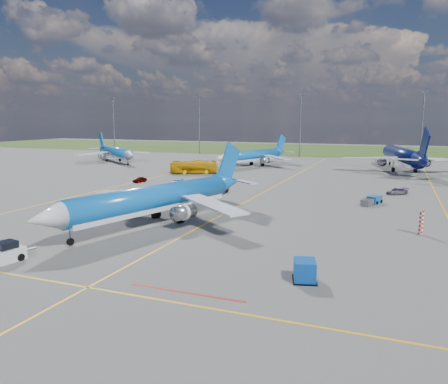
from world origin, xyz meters
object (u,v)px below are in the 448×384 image
at_px(main_airliner, 154,224).
at_px(pushback_tug, 2,254).
at_px(uld_container, 305,270).
at_px(baggage_tug_w, 372,201).
at_px(bg_jet_nw, 116,162).
at_px(baggage_tug_c, 177,182).
at_px(bg_jet_n, 401,171).
at_px(service_car_a, 140,180).
at_px(apron_bus, 194,167).
at_px(bg_jet_nnw, 252,166).
at_px(warning_post, 421,222).
at_px(service_car_b, 217,188).
at_px(service_car_c, 397,191).

height_order(main_airliner, pushback_tug, main_airliner).
bearing_deg(uld_container, baggage_tug_w, 69.68).
height_order(bg_jet_nw, baggage_tug_c, bg_jet_nw).
height_order(bg_jet_n, service_car_a, bg_jet_n).
distance_m(main_airliner, apron_bus, 53.69).
distance_m(bg_jet_nw, pushback_tug, 100.04).
relative_size(bg_jet_n, baggage_tug_w, 7.93).
distance_m(pushback_tug, uld_container, 28.53).
bearing_deg(bg_jet_nnw, warning_post, -36.66).
relative_size(bg_jet_n, service_car_a, 12.93).
bearing_deg(bg_jet_n, service_car_b, 43.74).
distance_m(apron_bus, baggage_tug_c, 18.84).
bearing_deg(bg_jet_n, main_airliner, 55.62).
distance_m(uld_container, service_car_a, 63.71).
bearing_deg(bg_jet_n, uld_container, 72.24).
relative_size(bg_jet_n, baggage_tug_c, 9.95).
xyz_separation_m(uld_container, apron_bus, (-40.68, 63.40, 0.76)).
height_order(uld_container, baggage_tug_c, uld_container).
distance_m(warning_post, uld_container, 22.24).
bearing_deg(uld_container, apron_bus, 107.52).
distance_m(uld_container, service_car_c, 49.59).
relative_size(bg_jet_nnw, baggage_tug_c, 7.51).
relative_size(bg_jet_n, uld_container, 19.66).
relative_size(service_car_c, baggage_tug_w, 0.72).
xyz_separation_m(warning_post, main_airliner, (-32.18, -6.95, -1.50)).
bearing_deg(apron_bus, bg_jet_nnw, -45.19).
bearing_deg(bg_jet_nw, service_car_b, -92.04).
relative_size(warning_post, service_car_c, 0.75).
distance_m(warning_post, service_car_b, 39.86).
bearing_deg(uld_container, warning_post, 48.51).
xyz_separation_m(bg_jet_nw, bg_jet_nnw, (44.38, 4.50, 0.00)).
xyz_separation_m(bg_jet_nw, pushback_tug, (48.95, -87.24, 0.79)).
relative_size(bg_jet_nnw, main_airliner, 0.90).
bearing_deg(uld_container, main_airliner, 134.66).
height_order(uld_container, baggage_tug_w, uld_container).
distance_m(warning_post, main_airliner, 32.96).
bearing_deg(baggage_tug_w, uld_container, -75.53).
bearing_deg(apron_bus, pushback_tug, 165.31).
bearing_deg(baggage_tug_c, service_car_a, 176.73).
distance_m(baggage_tug_w, baggage_tug_c, 39.99).
bearing_deg(baggage_tug_c, bg_jet_nw, 134.76).
distance_m(service_car_a, baggage_tug_c, 9.08).
bearing_deg(baggage_tug_w, pushback_tug, -105.98).
relative_size(baggage_tug_w, baggage_tug_c, 1.26).
distance_m(bg_jet_n, uld_container, 89.36).
distance_m(bg_jet_n, apron_bus, 55.10).
height_order(baggage_tug_w, baggage_tug_c, baggage_tug_w).
bearing_deg(service_car_c, bg_jet_n, 141.82).
bearing_deg(baggage_tug_c, pushback_tug, -84.98).
xyz_separation_m(uld_container, service_car_b, (-24.61, 39.92, -0.18)).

